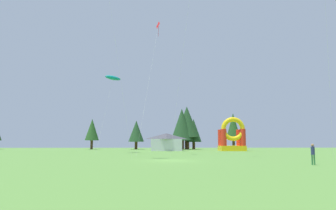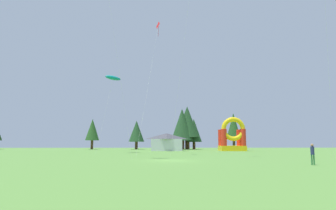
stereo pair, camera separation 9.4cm
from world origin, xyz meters
name	(u,v)px [view 1 (the left image)]	position (x,y,z in m)	size (l,w,h in m)	color
ground_plane	(172,161)	(0.00, 0.00, 0.00)	(120.00, 120.00, 0.00)	#548438
kite_red_diamond	(159,27)	(-1.36, 12.28, 17.60)	(2.86, 6.69, 18.29)	red
kite_teal_parafoil	(113,78)	(-8.74, 20.05, 12.00)	(3.37, 4.43, 12.51)	#0C7F7A
person_far_side	(313,152)	(10.55, -5.72, 0.96)	(0.38, 0.38, 1.61)	#33723F
inflatable_red_slide	(232,138)	(12.71, 29.70, 2.37)	(4.74, 3.91, 6.37)	yellow
festival_tent	(166,142)	(0.12, 30.34, 1.67)	(5.80, 3.70, 3.35)	silver
tree_row_1	(92,130)	(-16.71, 42.36, 4.45)	(3.19, 3.19, 6.96)	#4C331E
tree_row_2	(136,131)	(-6.55, 42.16, 4.11)	(3.59, 3.59, 6.58)	#4C331E
tree_row_3	(182,125)	(3.93, 41.31, 5.61)	(5.04, 5.04, 9.29)	#4C331E
tree_row_4	(187,122)	(5.18, 42.31, 6.29)	(5.53, 5.53, 9.95)	#4C331E
tree_row_5	(194,131)	(6.75, 42.62, 4.31)	(3.67, 3.67, 7.01)	#4C331E
tree_row_6	(233,126)	(16.56, 44.69, 5.47)	(3.43, 3.43, 8.58)	#4C331E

